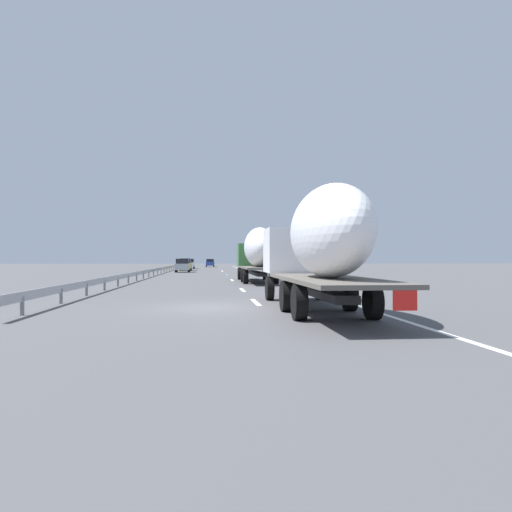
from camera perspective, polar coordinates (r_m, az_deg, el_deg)
name	(u,v)px	position (r m, az deg, el deg)	size (l,w,h in m)	color
ground_plane	(210,274)	(58.13, -5.35, -2.11)	(260.00, 260.00, 0.00)	#4C4C4F
lane_stripe_0	(256,302)	(20.27, -0.04, -5.39)	(3.20, 0.20, 0.01)	white
lane_stripe_1	(242,290)	(28.33, -1.59, -3.95)	(3.20, 0.20, 0.01)	white
lane_stripe_2	(232,280)	(41.27, -2.81, -2.82)	(3.20, 0.20, 0.01)	white
lane_stripe_3	(227,276)	(52.69, -3.38, -2.28)	(3.20, 0.20, 0.01)	white
lane_stripe_4	(227,275)	(54.03, -3.43, -2.24)	(3.20, 0.20, 0.01)	white
lane_stripe_5	(222,271)	(71.11, -3.92, -1.78)	(3.20, 0.20, 0.01)	white
lane_stripe_6	(222,271)	(74.88, -4.00, -1.71)	(3.20, 0.20, 0.01)	white
lane_stripe_7	(219,268)	(96.94, -4.33, -1.40)	(3.20, 0.20, 0.01)	white
lane_stripe_8	(219,268)	(96.04, -4.32, -1.41)	(3.20, 0.20, 0.01)	white
edge_line_right	(253,273)	(63.37, -0.38, -1.96)	(110.00, 0.20, 0.01)	white
truck_lead	(258,251)	(37.70, 0.19, 0.56)	(13.05, 2.55, 4.13)	#387038
truck_trailing	(319,243)	(16.75, 7.33, 1.52)	(12.87, 2.55, 4.07)	silver
car_silver_hatch	(183,265)	(66.74, -8.52, -1.09)	(4.10, 1.91, 1.82)	#ADB2B7
car_white_van	(189,264)	(91.06, -7.74, -0.89)	(4.62, 1.84, 1.82)	white
car_yellow_coupe	(186,265)	(75.80, -8.17, -0.99)	(4.20, 1.75, 1.87)	gold
car_blue_sedan	(210,263)	(110.31, -5.36, -0.80)	(4.44, 1.88, 1.79)	#28479E
road_sign	(273,254)	(52.53, 1.99, 0.23)	(0.10, 0.90, 3.36)	gray
tree_0	(269,244)	(85.91, 1.51, 1.41)	(3.51, 3.51, 7.31)	#472D19
tree_1	(270,246)	(101.90, 1.67, 1.17)	(3.52, 3.52, 7.24)	#472D19
tree_2	(301,234)	(54.03, 5.19, 2.54)	(3.80, 3.80, 7.22)	#472D19
guardrail_median	(161,269)	(61.40, -10.97, -1.47)	(94.00, 0.10, 0.76)	#9EA0A5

